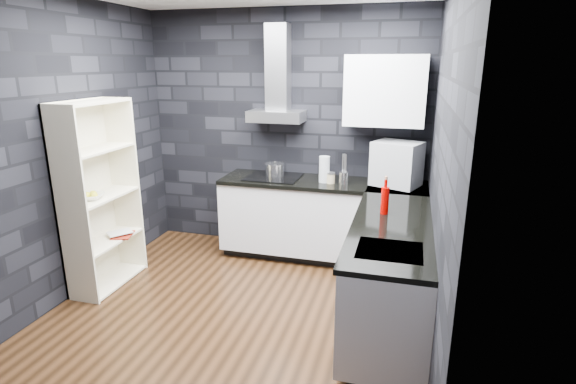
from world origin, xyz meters
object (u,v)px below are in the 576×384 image
at_px(fruit_bowl, 91,196).
at_px(utensil_crock, 344,178).
at_px(red_bottle, 385,201).
at_px(glass_vase, 324,169).
at_px(bookshelf, 100,197).
at_px(pot, 275,170).
at_px(storage_jar, 331,179).
at_px(appliance_garage, 397,164).

bearing_deg(fruit_bowl, utensil_crock, 29.14).
xyz_separation_m(red_bottle, fruit_bowl, (-2.63, -0.33, -0.08)).
height_order(glass_vase, fruit_bowl, glass_vase).
height_order(glass_vase, bookshelf, bookshelf).
bearing_deg(bookshelf, pot, 54.68).
bearing_deg(red_bottle, utensil_crock, 118.63).
height_order(storage_jar, appliance_garage, appliance_garage).
xyz_separation_m(utensil_crock, bookshelf, (-2.16, -1.08, -0.06)).
distance_m(pot, utensil_crock, 0.79).
height_order(red_bottle, fruit_bowl, red_bottle).
bearing_deg(storage_jar, bookshelf, -152.22).
distance_m(glass_vase, utensil_crock, 0.22).
bearing_deg(red_bottle, appliance_garage, 86.82).
relative_size(storage_jar, appliance_garage, 0.22).
bearing_deg(appliance_garage, fruit_bowl, -132.97).
distance_m(glass_vase, fruit_bowl, 2.30).
height_order(storage_jar, fruit_bowl, storage_jar).
height_order(glass_vase, appliance_garage, appliance_garage).
xyz_separation_m(utensil_crock, red_bottle, (0.48, -0.87, 0.05)).
xyz_separation_m(glass_vase, storage_jar, (0.08, -0.03, -0.09)).
relative_size(utensil_crock, appliance_garage, 0.28).
relative_size(storage_jar, fruit_bowl, 0.46).
bearing_deg(red_bottle, storage_jar, 125.40).
xyz_separation_m(pot, glass_vase, (0.58, -0.09, 0.07)).
height_order(storage_jar, utensil_crock, utensil_crock).
bearing_deg(pot, appliance_garage, -0.92).
bearing_deg(storage_jar, pot, 169.22).
bearing_deg(red_bottle, fruit_bowl, -172.81).
relative_size(storage_jar, red_bottle, 0.45).
relative_size(glass_vase, fruit_bowl, 1.25).
bearing_deg(glass_vase, appliance_garage, 5.55).
bearing_deg(appliance_garage, bookshelf, -135.09).
height_order(bookshelf, fruit_bowl, bookshelf).
height_order(appliance_garage, bookshelf, bookshelf).
bearing_deg(bookshelf, glass_vase, 43.14).
bearing_deg(pot, storage_jar, -10.78).
bearing_deg(fruit_bowl, storage_jar, 30.38).
relative_size(glass_vase, bookshelf, 0.15).
bearing_deg(fruit_bowl, appliance_garage, 25.66).
relative_size(pot, appliance_garage, 0.45).
xyz_separation_m(glass_vase, red_bottle, (0.69, -0.89, -0.02)).
xyz_separation_m(red_bottle, bookshelf, (-2.63, -0.21, -0.11)).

